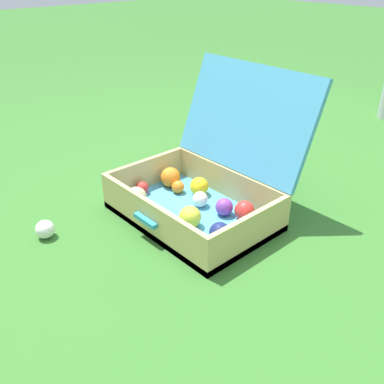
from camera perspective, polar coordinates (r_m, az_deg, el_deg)
ground_plane at (r=1.62m, az=2.64°, el=-3.09°), size 16.00×16.00×0.00m
open_suitcase at (r=1.58m, az=1.73°, el=0.84°), size 0.58×0.57×0.52m
stray_ball_on_grass at (r=1.56m, az=-18.98°, el=-4.71°), size 0.07×0.07×0.07m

